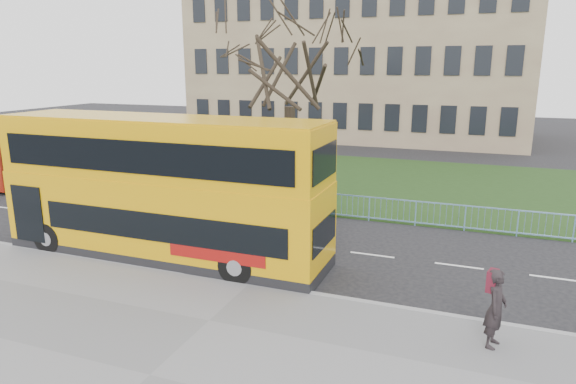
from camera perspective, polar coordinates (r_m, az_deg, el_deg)
The scene contains 9 objects.
ground at distance 17.55m, azimuth -2.09°, elevation -8.49°, with size 120.00×120.00×0.00m, color black.
pavement at distance 12.29m, azimuth -15.08°, elevation -19.26°, with size 80.00×10.50×0.12m, color slate.
kerb at distance 16.22m, azimuth -4.24°, elevation -10.20°, with size 80.00×0.20×0.14m, color gray.
grass_verge at distance 30.65m, azimuth 8.29°, elevation 1.26°, with size 80.00×15.40×0.08m, color #1B3212.
guard_railing at distance 23.28m, azimuth 4.18°, elevation -1.40°, with size 40.00×0.12×1.10m, color #76A6D3, non-canonical shape.
bare_tree at distance 26.65m, azimuth 0.20°, elevation 11.32°, with size 7.55×7.55×10.78m, color black, non-canonical shape.
civic_building at distance 51.21m, azimuth 8.17°, elevation 14.16°, with size 30.00×15.00×14.00m, color #826952.
yellow_bus at distance 18.34m, azimuth -13.74°, elevation 0.76°, with size 11.75×2.87×4.92m.
pedestrian at distance 13.39m, azimuth 22.09°, elevation -11.89°, with size 0.71×0.47×1.95m, color black.
Camera 1 is at (6.32, -14.94, 6.70)m, focal length 32.00 mm.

